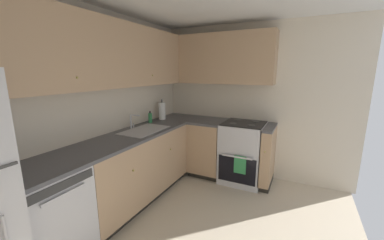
{
  "coord_description": "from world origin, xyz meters",
  "views": [
    {
      "loc": [
        -1.74,
        -0.75,
        1.7
      ],
      "look_at": [
        0.99,
        0.61,
        1.04
      ],
      "focal_mm": 21.35,
      "sensor_mm": 36.0,
      "label": 1
    }
  ],
  "objects_px": {
    "soap_bottle": "(150,118)",
    "paper_towel_roll": "(162,111)",
    "dishwasher": "(45,220)",
    "oven_range": "(243,152)"
  },
  "relations": [
    {
      "from": "soap_bottle",
      "to": "paper_towel_roll",
      "type": "relative_size",
      "value": 0.53
    },
    {
      "from": "dishwasher",
      "to": "paper_towel_roll",
      "type": "distance_m",
      "value": 2.17
    },
    {
      "from": "paper_towel_roll",
      "to": "oven_range",
      "type": "bearing_deg",
      "value": -77.33
    },
    {
      "from": "dishwasher",
      "to": "oven_range",
      "type": "xyz_separation_m",
      "value": [
        2.36,
        -1.12,
        0.02
      ]
    },
    {
      "from": "oven_range",
      "to": "dishwasher",
      "type": "bearing_deg",
      "value": 154.57
    },
    {
      "from": "oven_range",
      "to": "paper_towel_roll",
      "type": "xyz_separation_m",
      "value": [
        -0.29,
        1.28,
        0.59
      ]
    },
    {
      "from": "dishwasher",
      "to": "paper_towel_roll",
      "type": "height_order",
      "value": "paper_towel_roll"
    },
    {
      "from": "soap_bottle",
      "to": "paper_towel_roll",
      "type": "xyz_separation_m",
      "value": [
        0.3,
        -0.02,
        0.06
      ]
    },
    {
      "from": "oven_range",
      "to": "soap_bottle",
      "type": "xyz_separation_m",
      "value": [
        -0.58,
        1.3,
        0.53
      ]
    },
    {
      "from": "oven_range",
      "to": "soap_bottle",
      "type": "relative_size",
      "value": 5.98
    }
  ]
}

